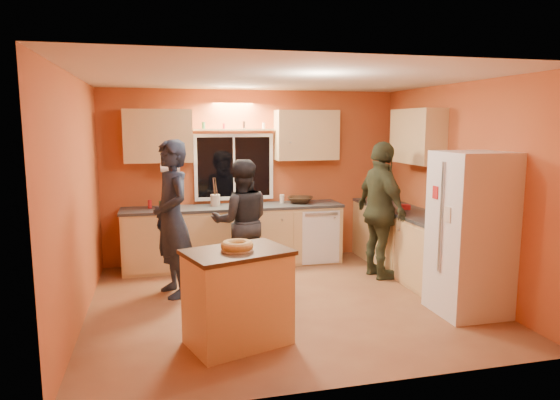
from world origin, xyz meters
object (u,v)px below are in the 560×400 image
object	(u,v)px
island	(238,297)
person_right	(381,210)
refrigerator	(471,234)
person_left	(172,219)
person_center	(241,222)

from	to	relation	value
island	person_right	distance (m)	2.79
refrigerator	person_left	bearing A→B (deg)	156.33
refrigerator	person_left	distance (m)	3.46
person_center	person_right	size ratio (longest dim) A/B	0.88
refrigerator	island	xyz separation A→B (m)	(-2.62, -0.18, -0.43)
refrigerator	person_left	world-z (taller)	person_left
island	person_center	size ratio (longest dim) A/B	0.67
refrigerator	person_right	xyz separation A→B (m)	(-0.39, 1.44, 0.03)
island	person_center	distance (m)	1.93
refrigerator	island	distance (m)	2.66
refrigerator	person_right	distance (m)	1.49
island	person_left	size ratio (longest dim) A/B	0.58
refrigerator	person_left	xyz separation A→B (m)	(-3.16, 1.39, 0.06)
person_left	person_right	distance (m)	2.78
person_right	refrigerator	bearing A→B (deg)	-170.30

